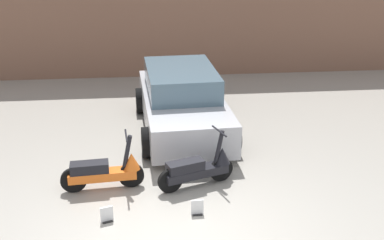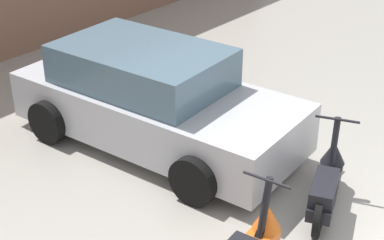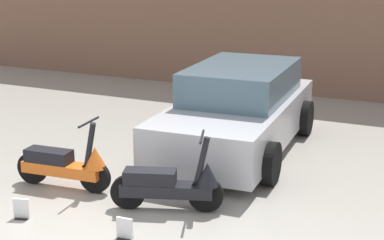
{
  "view_description": "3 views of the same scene",
  "coord_description": "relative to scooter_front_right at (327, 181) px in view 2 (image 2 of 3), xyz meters",
  "views": [
    {
      "loc": [
        -0.38,
        -6.27,
        4.3
      ],
      "look_at": [
        0.45,
        2.14,
        0.91
      ],
      "focal_mm": 45.0,
      "sensor_mm": 36.0,
      "label": 1
    },
    {
      "loc": [
        -4.97,
        -1.13,
        4.2
      ],
      "look_at": [
        -0.17,
        2.75,
        0.94
      ],
      "focal_mm": 55.0,
      "sensor_mm": 36.0,
      "label": 2
    },
    {
      "loc": [
        3.6,
        -4.9,
        3.15
      ],
      "look_at": [
        0.44,
        1.98,
        1.0
      ],
      "focal_mm": 55.0,
      "sensor_mm": 36.0,
      "label": 3
    }
  ],
  "objects": [
    {
      "name": "scooter_front_right",
      "position": [
        0.0,
        0.0,
        0.0
      ],
      "size": [
        1.39,
        0.72,
        1.01
      ],
      "rotation": [
        0.0,
        0.0,
        0.34
      ],
      "color": "black",
      "rests_on": "ground_plane"
    },
    {
      "name": "car_rear_left",
      "position": [
        -0.1,
        2.64,
        0.31
      ],
      "size": [
        2.15,
        4.17,
        1.39
      ],
      "rotation": [
        0.0,
        0.0,
        -1.52
      ],
      "color": "#B7B7BC",
      "rests_on": "ground_plane"
    }
  ]
}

